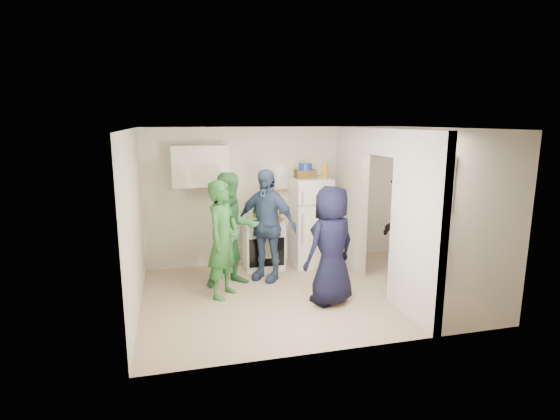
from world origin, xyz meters
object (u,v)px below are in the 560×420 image
object	(u,v)px
person_green_center	(232,230)
person_nook	(410,223)
stove	(263,244)
person_denim	(266,225)
fridge	(311,222)
person_green_left	(223,239)
wicker_basket	(305,174)
yellow_cup_stack_top	(325,172)
blue_bowl	(305,167)
person_navy	(331,246)

from	to	relation	value
person_green_center	person_nook	xyz separation A→B (m)	(2.93, -0.34, 0.02)
stove	person_denim	size ratio (longest dim) A/B	0.46
fridge	person_green_center	size ratio (longest dim) A/B	0.88
fridge	person_green_left	xyz separation A→B (m)	(-1.72, -1.11, 0.08)
fridge	wicker_basket	xyz separation A→B (m)	(-0.10, 0.05, 0.87)
wicker_basket	yellow_cup_stack_top	distance (m)	0.36
person_green_left	blue_bowl	bearing A→B (deg)	-18.69
person_green_left	person_nook	bearing A→B (deg)	-52.52
person_green_center	person_denim	world-z (taller)	person_denim
wicker_basket	yellow_cup_stack_top	bearing A→B (deg)	-25.11
person_green_left	person_navy	xyz separation A→B (m)	(1.47, -0.62, -0.02)
stove	blue_bowl	distance (m)	1.58
yellow_cup_stack_top	person_green_center	world-z (taller)	yellow_cup_stack_top
person_green_left	yellow_cup_stack_top	bearing A→B (deg)	-26.78
person_navy	person_green_center	bearing A→B (deg)	-62.81
stove	blue_bowl	world-z (taller)	blue_bowl
fridge	blue_bowl	world-z (taller)	blue_bowl
yellow_cup_stack_top	person_navy	bearing A→B (deg)	-106.24
person_navy	person_nook	size ratio (longest dim) A/B	0.93
wicker_basket	yellow_cup_stack_top	xyz separation A→B (m)	(0.32, -0.15, 0.05)
person_nook	person_navy	bearing A→B (deg)	-76.47
person_green_left	person_green_center	world-z (taller)	person_green_center
wicker_basket	person_green_left	world-z (taller)	person_green_left
wicker_basket	yellow_cup_stack_top	size ratio (longest dim) A/B	1.40
fridge	person_navy	size ratio (longest dim) A/B	0.93
fridge	person_green_left	world-z (taller)	person_green_left
yellow_cup_stack_top	person_nook	bearing A→B (deg)	-37.75
stove	blue_bowl	size ratio (longest dim) A/B	3.56
wicker_basket	blue_bowl	size ratio (longest dim) A/B	1.46
stove	person_green_left	world-z (taller)	person_green_left
fridge	wicker_basket	bearing A→B (deg)	153.43
wicker_basket	person_navy	world-z (taller)	wicker_basket
stove	person_green_center	bearing A→B (deg)	-132.52
fridge	yellow_cup_stack_top	world-z (taller)	yellow_cup_stack_top
fridge	blue_bowl	xyz separation A→B (m)	(-0.10, 0.05, 1.00)
yellow_cup_stack_top	person_navy	size ratio (longest dim) A/B	0.15
fridge	person_navy	world-z (taller)	person_navy
person_navy	fridge	bearing A→B (deg)	-121.72
stove	fridge	size ratio (longest dim) A/B	0.53
person_navy	person_nook	world-z (taller)	person_nook
yellow_cup_stack_top	person_nook	size ratio (longest dim) A/B	0.13
fridge	person_navy	bearing A→B (deg)	-98.37
stove	yellow_cup_stack_top	world-z (taller)	yellow_cup_stack_top
person_navy	wicker_basket	bearing A→B (deg)	-118.31
blue_bowl	yellow_cup_stack_top	distance (m)	0.36
stove	yellow_cup_stack_top	distance (m)	1.71
person_nook	person_green_left	bearing A→B (deg)	-98.06
fridge	person_denim	distance (m)	1.11
person_denim	person_navy	distance (m)	1.37
yellow_cup_stack_top	person_green_left	bearing A→B (deg)	-152.62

